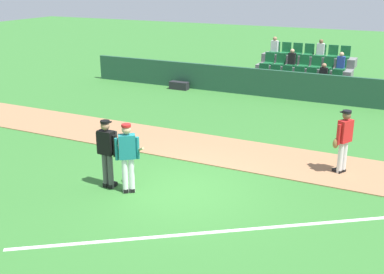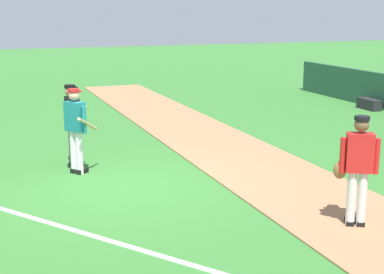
# 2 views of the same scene
# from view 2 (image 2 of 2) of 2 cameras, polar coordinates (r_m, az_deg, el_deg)

# --- Properties ---
(ground_plane) EXTENTS (80.00, 80.00, 0.00)m
(ground_plane) POSITION_cam_2_polar(r_m,az_deg,el_deg) (10.94, -6.97, -4.90)
(ground_plane) COLOR #33702D
(infield_dirt_path) EXTENTS (28.00, 2.42, 0.03)m
(infield_dirt_path) POSITION_cam_2_polar(r_m,az_deg,el_deg) (11.97, 7.07, -3.27)
(infield_dirt_path) COLOR #9E704C
(infield_dirt_path) RESTS_ON ground
(foul_line_chalk) EXTENTS (9.83, 7.05, 0.01)m
(foul_line_chalk) POSITION_cam_2_polar(r_m,az_deg,el_deg) (8.11, -5.21, -11.34)
(foul_line_chalk) COLOR white
(foul_line_chalk) RESTS_ON ground
(batter_teal_jersey) EXTENTS (0.73, 0.70, 1.76)m
(batter_teal_jersey) POSITION_cam_2_polar(r_m,az_deg,el_deg) (11.65, -11.69, 0.94)
(batter_teal_jersey) COLOR white
(batter_teal_jersey) RESTS_ON ground
(umpire_home_plate) EXTENTS (0.59, 0.31, 1.76)m
(umpire_home_plate) POSITION_cam_2_polar(r_m,az_deg,el_deg) (12.26, -12.01, 1.66)
(umpire_home_plate) COLOR #4C4C4C
(umpire_home_plate) RESTS_ON ground
(runner_red_jersey) EXTENTS (0.46, 0.60, 1.76)m
(runner_red_jersey) POSITION_cam_2_polar(r_m,az_deg,el_deg) (8.94, 16.44, -2.98)
(runner_red_jersey) COLOR silver
(runner_red_jersey) RESTS_ON ground
(baseball) EXTENTS (0.07, 0.07, 0.07)m
(baseball) POSITION_cam_2_polar(r_m,az_deg,el_deg) (12.71, -11.52, -2.38)
(baseball) COLOR white
(baseball) RESTS_ON ground
(equipment_bag) EXTENTS (0.90, 0.36, 0.36)m
(equipment_bag) POSITION_cam_2_polar(r_m,az_deg,el_deg) (19.92, 17.49, 3.19)
(equipment_bag) COLOR #232328
(equipment_bag) RESTS_ON ground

